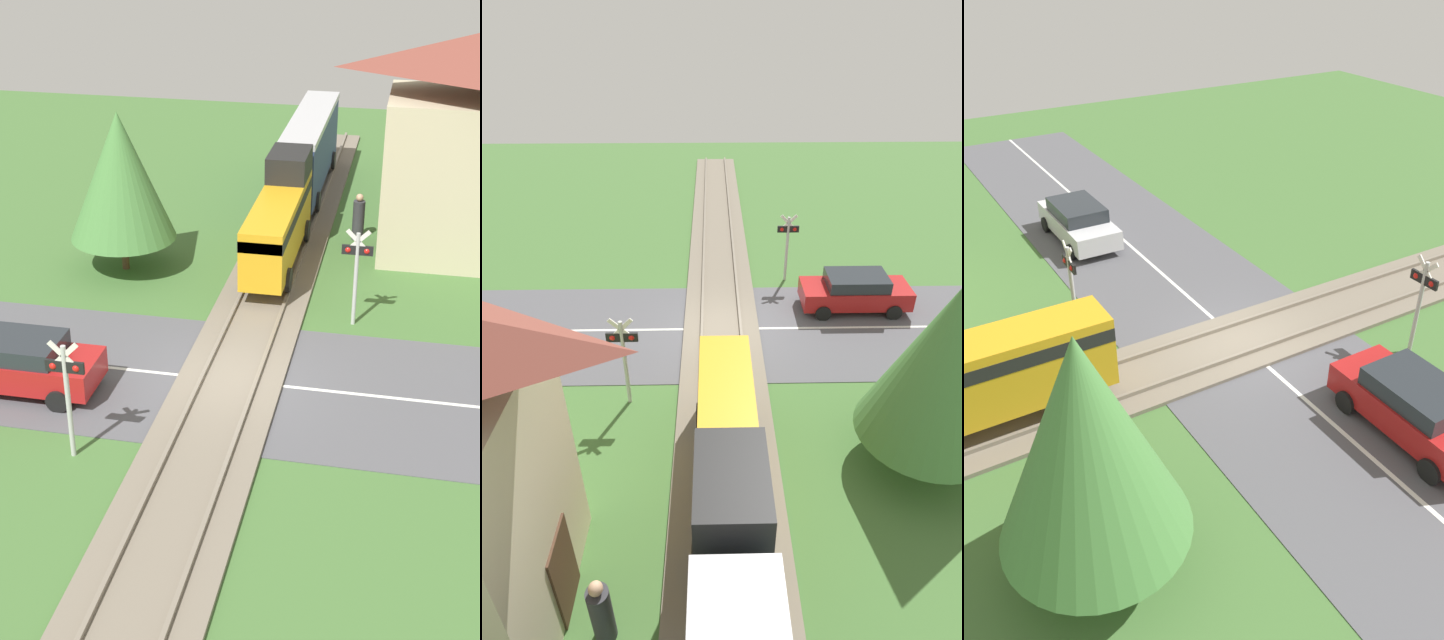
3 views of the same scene
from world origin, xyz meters
The scene contains 8 objects.
ground_plane centered at (0.00, 0.00, 0.00)m, with size 60.00×60.00×0.00m, color #426B33.
road_surface centered at (0.00, 0.00, 0.01)m, with size 48.00×6.40×0.02m.
track_bed centered at (0.00, 0.00, 0.07)m, with size 2.80×48.00×0.24m.
car_near_crossing centered at (-5.28, -1.44, 0.79)m, with size 4.21×1.89×1.49m.
crossing_signal_west_approach centered at (-2.88, -3.95, 1.93)m, with size 0.90×0.18×3.01m.
crossing_signal_east_approach centered at (2.88, 3.95, 1.93)m, with size 0.90×0.18×3.01m.
pedestrian_by_station centered at (2.43, 10.68, 0.79)m, with size 0.43×0.43×1.72m.
tree_roadside_hedge centered at (-5.02, 6.47, 3.25)m, with size 3.50×3.50×5.35m.
Camera 2 is at (0.29, 15.61, 10.29)m, focal length 28.00 mm.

